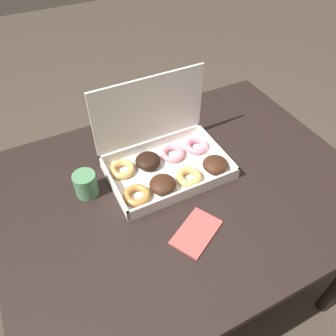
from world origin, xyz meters
TOP-DOWN VIEW (x-y plane):
  - ground_plane at (0.00, 0.00)m, footprint 8.00×8.00m
  - dining_table at (0.00, 0.00)m, footprint 1.21×0.92m
  - donut_box at (-0.01, 0.10)m, footprint 0.41×0.28m
  - coffee_mug at (-0.30, 0.11)m, footprint 0.07×0.07m
  - paper_napkin at (-0.05, -0.18)m, footprint 0.18×0.16m

SIDE VIEW (x-z plane):
  - ground_plane at x=0.00m, z-range 0.00..0.00m
  - dining_table at x=0.00m, z-range 0.27..1.01m
  - paper_napkin at x=-0.05m, z-range 0.73..0.74m
  - coffee_mug at x=-0.30m, z-range 0.74..0.82m
  - donut_box at x=-0.01m, z-range 0.64..0.94m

